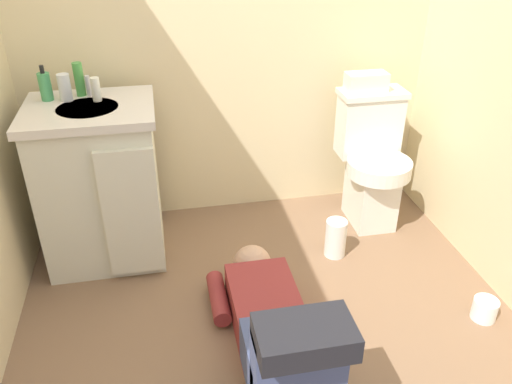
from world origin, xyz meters
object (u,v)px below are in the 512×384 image
(bottle_clear, at_px, (65,88))
(vanity_cabinet, at_px, (101,183))
(toilet_paper_roll, at_px, (485,309))
(paper_towel_roll, at_px, (336,238))
(faucet, at_px, (88,86))
(bottle_white, at_px, (96,89))
(toilet, at_px, (372,161))
(person_plumber, at_px, (275,326))
(soap_dispenser, at_px, (45,86))
(bottle_green, at_px, (79,79))
(tissue_box, at_px, (366,82))

(bottle_clear, bearing_deg, vanity_cabinet, -44.38)
(vanity_cabinet, distance_m, toilet_paper_roll, 1.90)
(paper_towel_roll, bearing_deg, toilet_paper_roll, -49.45)
(bottle_clear, relative_size, toilet_paper_roll, 1.15)
(faucet, height_order, paper_towel_roll, faucet)
(bottle_white, bearing_deg, faucet, 119.36)
(vanity_cabinet, relative_size, toilet_paper_roll, 7.45)
(toilet, xyz_separation_m, person_plumber, (-0.77, -0.95, -0.19))
(soap_dispenser, distance_m, bottle_white, 0.24)
(bottle_green, relative_size, bottle_white, 1.43)
(toilet, height_order, person_plumber, toilet)
(person_plumber, bearing_deg, paper_towel_roll, 53.21)
(toilet, height_order, faucet, faucet)
(faucet, bearing_deg, soap_dispenser, -173.99)
(soap_dispenser, height_order, bottle_white, soap_dispenser)
(person_plumber, relative_size, tissue_box, 4.84)
(vanity_cabinet, height_order, tissue_box, tissue_box)
(soap_dispenser, bearing_deg, person_plumber, -49.11)
(toilet, bearing_deg, bottle_green, 176.12)
(toilet_paper_roll, bearing_deg, bottle_green, 149.39)
(toilet, xyz_separation_m, bottle_white, (-1.42, 0.01, 0.51))
(tissue_box, bearing_deg, bottle_white, -176.65)
(faucet, height_order, person_plumber, faucet)
(bottle_white, relative_size, paper_towel_roll, 0.54)
(vanity_cabinet, distance_m, bottle_green, 0.51)
(faucet, distance_m, bottle_white, 0.09)
(vanity_cabinet, relative_size, tissue_box, 3.73)
(vanity_cabinet, height_order, bottle_white, bottle_white)
(vanity_cabinet, bearing_deg, faucet, 91.31)
(tissue_box, distance_m, soap_dispenser, 1.61)
(soap_dispenser, height_order, bottle_clear, soap_dispenser)
(tissue_box, relative_size, bottle_green, 1.38)
(vanity_cabinet, height_order, soap_dispenser, soap_dispenser)
(tissue_box, relative_size, soap_dispenser, 1.33)
(person_plumber, bearing_deg, bottle_clear, 128.56)
(toilet, distance_m, vanity_cabinet, 1.46)
(toilet, bearing_deg, soap_dispenser, 177.79)
(toilet, bearing_deg, faucet, 176.73)
(vanity_cabinet, height_order, bottle_green, bottle_green)
(vanity_cabinet, height_order, bottle_clear, bottle_clear)
(toilet, distance_m, paper_towel_roll, 0.51)
(soap_dispenser, distance_m, bottle_green, 0.16)
(bottle_green, distance_m, paper_towel_roll, 1.50)
(faucet, bearing_deg, bottle_white, -60.64)
(toilet, relative_size, bottle_green, 4.69)
(person_plumber, height_order, tissue_box, tissue_box)
(toilet, height_order, soap_dispenser, soap_dispenser)
(toilet, bearing_deg, paper_towel_roll, -133.20)
(person_plumber, bearing_deg, vanity_cabinet, 127.65)
(bottle_green, bearing_deg, toilet, -3.88)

